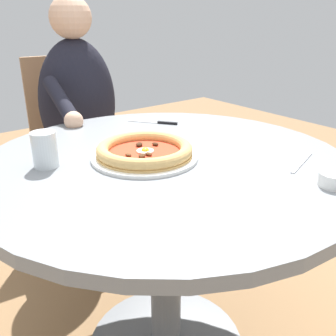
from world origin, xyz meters
The scene contains 8 objects.
dining_table centered at (0.00, 0.00, 0.57)m, with size 1.06×1.06×0.71m.
pizza_on_plate centered at (0.04, -0.04, 0.73)m, with size 0.30×0.30×0.04m.
water_glass centered at (0.29, -0.15, 0.75)m, with size 0.07×0.07×0.10m.
steak_knife centered at (-0.21, -0.30, 0.71)m, with size 0.12×0.16×0.01m.
ramekin_capers centered at (-0.20, 0.39, 0.73)m, with size 0.07×0.07×0.03m.
fork_utensil centered at (-0.27, 0.26, 0.71)m, with size 0.17×0.06×0.00m.
diner_person centered at (-0.10, -0.76, 0.51)m, with size 0.38×0.49×1.16m.
cafe_chair_diner centered at (-0.12, -0.90, 0.55)m, with size 0.44×0.44×0.90m.
Camera 1 is at (0.62, 0.80, 1.10)m, focal length 40.85 mm.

